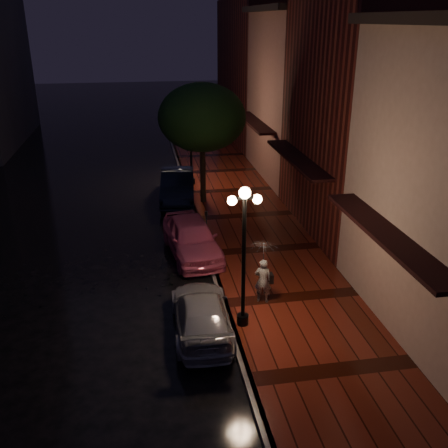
{
  "coord_description": "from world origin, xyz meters",
  "views": [
    {
      "loc": [
        -2.34,
        -17.44,
        8.63
      ],
      "look_at": [
        0.61,
        -0.14,
        1.4
      ],
      "focal_mm": 40.0,
      "sensor_mm": 36.0,
      "label": 1
    }
  ],
  "objects_px": {
    "streetlamp_far": "(191,140)",
    "woman_with_umbrella": "(264,263)",
    "streetlamp_near": "(244,250)",
    "silver_car": "(201,314)",
    "pink_car": "(192,237)",
    "parking_meter": "(206,222)",
    "street_tree": "(202,119)",
    "navy_car": "(178,186)"
  },
  "relations": [
    {
      "from": "parking_meter",
      "to": "navy_car",
      "type": "bearing_deg",
      "value": 118.5
    },
    {
      "from": "streetlamp_near",
      "to": "navy_car",
      "type": "relative_size",
      "value": 0.92
    },
    {
      "from": "pink_car",
      "to": "woman_with_umbrella",
      "type": "bearing_deg",
      "value": -72.73
    },
    {
      "from": "parking_meter",
      "to": "street_tree",
      "type": "bearing_deg",
      "value": 104.54
    },
    {
      "from": "streetlamp_far",
      "to": "street_tree",
      "type": "relative_size",
      "value": 0.74
    },
    {
      "from": "street_tree",
      "to": "woman_with_umbrella",
      "type": "height_order",
      "value": "street_tree"
    },
    {
      "from": "pink_car",
      "to": "parking_meter",
      "type": "distance_m",
      "value": 1.49
    },
    {
      "from": "woman_with_umbrella",
      "to": "parking_meter",
      "type": "distance_m",
      "value": 5.52
    },
    {
      "from": "street_tree",
      "to": "pink_car",
      "type": "distance_m",
      "value": 6.81
    },
    {
      "from": "navy_car",
      "to": "parking_meter",
      "type": "distance_m",
      "value": 5.35
    },
    {
      "from": "navy_car",
      "to": "woman_with_umbrella",
      "type": "height_order",
      "value": "woman_with_umbrella"
    },
    {
      "from": "navy_car",
      "to": "pink_car",
      "type": "bearing_deg",
      "value": -84.07
    },
    {
      "from": "street_tree",
      "to": "navy_car",
      "type": "bearing_deg",
      "value": 144.73
    },
    {
      "from": "pink_car",
      "to": "silver_car",
      "type": "height_order",
      "value": "pink_car"
    },
    {
      "from": "streetlamp_near",
      "to": "pink_car",
      "type": "bearing_deg",
      "value": 100.22
    },
    {
      "from": "streetlamp_far",
      "to": "pink_car",
      "type": "distance_m",
      "value": 8.97
    },
    {
      "from": "streetlamp_far",
      "to": "navy_car",
      "type": "height_order",
      "value": "streetlamp_far"
    },
    {
      "from": "pink_car",
      "to": "silver_car",
      "type": "distance_m",
      "value": 5.21
    },
    {
      "from": "silver_car",
      "to": "parking_meter",
      "type": "distance_m",
      "value": 6.57
    },
    {
      "from": "pink_car",
      "to": "woman_with_umbrella",
      "type": "xyz_separation_m",
      "value": [
        1.85,
        -4.09,
        0.78
      ]
    },
    {
      "from": "street_tree",
      "to": "pink_car",
      "type": "xyz_separation_m",
      "value": [
        -1.21,
        -5.72,
        -3.49
      ]
    },
    {
      "from": "streetlamp_near",
      "to": "streetlamp_far",
      "type": "relative_size",
      "value": 1.0
    },
    {
      "from": "streetlamp_near",
      "to": "streetlamp_far",
      "type": "distance_m",
      "value": 14.0
    },
    {
      "from": "pink_car",
      "to": "woman_with_umbrella",
      "type": "relative_size",
      "value": 2.11
    },
    {
      "from": "street_tree",
      "to": "silver_car",
      "type": "relative_size",
      "value": 1.42
    },
    {
      "from": "street_tree",
      "to": "silver_car",
      "type": "bearing_deg",
      "value": -97.79
    },
    {
      "from": "silver_car",
      "to": "pink_car",
      "type": "bearing_deg",
      "value": -91.28
    },
    {
      "from": "streetlamp_far",
      "to": "woman_with_umbrella",
      "type": "xyz_separation_m",
      "value": [
        0.9,
        -12.82,
        -1.07
      ]
    },
    {
      "from": "streetlamp_near",
      "to": "navy_car",
      "type": "xyz_separation_m",
      "value": [
        -0.95,
        11.85,
        -1.83
      ]
    },
    {
      "from": "streetlamp_far",
      "to": "navy_car",
      "type": "bearing_deg",
      "value": -113.8
    },
    {
      "from": "streetlamp_near",
      "to": "street_tree",
      "type": "height_order",
      "value": "street_tree"
    },
    {
      "from": "parking_meter",
      "to": "streetlamp_far",
      "type": "bearing_deg",
      "value": 108.9
    },
    {
      "from": "woman_with_umbrella",
      "to": "parking_meter",
      "type": "bearing_deg",
      "value": -57.5
    },
    {
      "from": "woman_with_umbrella",
      "to": "navy_car",
      "type": "bearing_deg",
      "value": -59.21
    },
    {
      "from": "street_tree",
      "to": "navy_car",
      "type": "distance_m",
      "value": 3.78
    },
    {
      "from": "street_tree",
      "to": "woman_with_umbrella",
      "type": "bearing_deg",
      "value": -86.29
    },
    {
      "from": "streetlamp_far",
      "to": "woman_with_umbrella",
      "type": "distance_m",
      "value": 12.9
    },
    {
      "from": "streetlamp_near",
      "to": "silver_car",
      "type": "height_order",
      "value": "streetlamp_near"
    },
    {
      "from": "parking_meter",
      "to": "silver_car",
      "type": "bearing_deg",
      "value": -78.64
    },
    {
      "from": "street_tree",
      "to": "parking_meter",
      "type": "xyz_separation_m",
      "value": [
        -0.46,
        -4.44,
        -3.39
      ]
    },
    {
      "from": "silver_car",
      "to": "woman_with_umbrella",
      "type": "bearing_deg",
      "value": -150.57
    },
    {
      "from": "parking_meter",
      "to": "streetlamp_near",
      "type": "bearing_deg",
      "value": -67.81
    }
  ]
}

